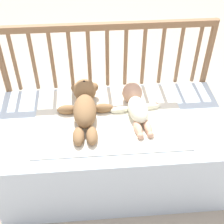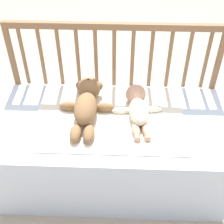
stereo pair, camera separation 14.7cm
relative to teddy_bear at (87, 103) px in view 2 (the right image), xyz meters
name	(u,v)px [view 2 (the right image)]	position (x,y,z in m)	size (l,w,h in m)	color
ground_plane	(112,173)	(0.14, -0.08, -0.49)	(12.00, 12.00, 0.00)	tan
crib_mattress	(112,149)	(0.14, -0.08, -0.27)	(1.22, 0.62, 0.43)	silver
crib_rail	(114,63)	(0.14, 0.25, 0.10)	(1.22, 0.04, 0.83)	brown
blanket	(110,118)	(0.13, -0.05, -0.05)	(0.79, 0.53, 0.01)	silver
teddy_bear	(87,103)	(0.00, 0.00, 0.00)	(0.30, 0.45, 0.13)	olive
baby	(138,107)	(0.28, -0.01, -0.01)	(0.29, 0.38, 0.11)	#EAEACC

